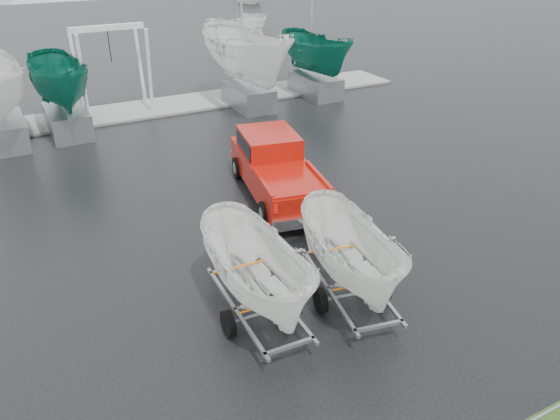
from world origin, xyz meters
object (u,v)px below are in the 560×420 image
object	(u,v)px
pickup_truck	(275,165)
trailer_parked	(256,215)
trailer_hitched	(355,202)
boat_hoist	(111,58)

from	to	relation	value
pickup_truck	trailer_parked	xyz separation A→B (m)	(-3.49, -5.84, 1.74)
trailer_parked	pickup_truck	bearing A→B (deg)	61.26
pickup_truck	trailer_hitched	distance (m)	6.56
trailer_hitched	boat_hoist	xyz separation A→B (m)	(-1.39, 17.46, 0.01)
pickup_truck	trailer_parked	size ratio (longest dim) A/B	1.19
boat_hoist	trailer_hitched	bearing A→B (deg)	-85.44
trailer_parked	boat_hoist	bearing A→B (deg)	89.22
pickup_truck	boat_hoist	xyz separation A→B (m)	(-2.63, 11.24, 1.68)
trailer_parked	boat_hoist	xyz separation A→B (m)	(0.86, 17.08, -0.06)
pickup_truck	trailer_hitched	world-z (taller)	trailer_hitched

